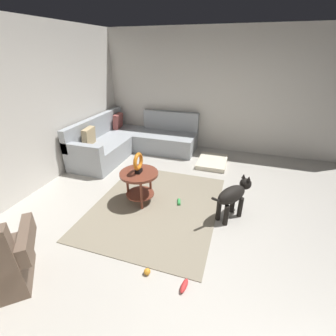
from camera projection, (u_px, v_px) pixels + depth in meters
The scene contains 12 objects.
ground_plane at pixel (197, 223), 3.44m from camera, with size 6.00×6.00×0.10m, color #B7B2A8.
wall_back at pixel (16, 113), 3.62m from camera, with size 6.00×0.12×2.70m, color silver.
wall_right at pixel (227, 93), 5.30m from camera, with size 0.12×6.00×2.70m, color silver.
area_rug at pixel (156, 206), 3.74m from camera, with size 2.30×1.90×0.01m, color gray.
sectional_couch at pixel (131, 141), 5.53m from camera, with size 2.20×2.25×0.88m.
side_table at pixel (139, 179), 3.66m from camera, with size 0.60×0.60×0.54m.
torus_sculpture at pixel (138, 162), 3.53m from camera, with size 0.28×0.08×0.33m.
dog_bed_mat at pixel (212, 162), 5.10m from camera, with size 0.80×0.60×0.09m, color beige.
dog at pixel (233, 195), 3.33m from camera, with size 0.72×0.53×0.63m.
dog_toy_ball at pixel (147, 272), 2.59m from camera, with size 0.07×0.07×0.07m, color orange.
dog_toy_rope at pixel (179, 202), 3.79m from camera, with size 0.05×0.05×0.14m, color green.
dog_toy_bone at pixel (184, 286), 2.44m from camera, with size 0.18×0.06×0.06m, color red.
Camera 1 is at (-2.70, -0.43, 2.24)m, focal length 24.98 mm.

